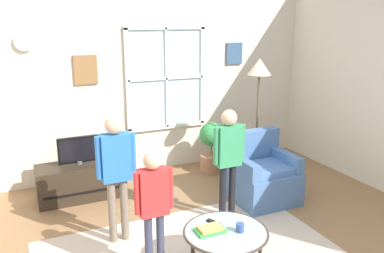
{
  "coord_description": "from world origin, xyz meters",
  "views": [
    {
      "loc": [
        -1.55,
        -2.99,
        2.27
      ],
      "look_at": [
        0.2,
        0.88,
        1.13
      ],
      "focal_mm": 37.18,
      "sensor_mm": 36.0,
      "label": 1
    }
  ],
  "objects_px": {
    "person_green_shirt": "(228,152)",
    "potted_plant_by_window": "(211,146)",
    "remote_near_books": "(216,225)",
    "book_stack": "(210,229)",
    "television": "(78,150)",
    "person_blue_shirt": "(116,165)",
    "person_red_shirt": "(153,199)",
    "tv_stand": "(81,181)",
    "remote_near_cup": "(213,222)",
    "coffee_table": "(226,234)",
    "floor_lamp": "(259,80)",
    "armchair": "(262,176)",
    "cup": "(240,227)"
  },
  "relations": [
    {
      "from": "armchair",
      "to": "coffee_table",
      "type": "relative_size",
      "value": 1.11
    },
    {
      "from": "person_blue_shirt",
      "to": "person_red_shirt",
      "type": "height_order",
      "value": "person_blue_shirt"
    },
    {
      "from": "remote_near_cup",
      "to": "person_red_shirt",
      "type": "distance_m",
      "value": 0.65
    },
    {
      "from": "television",
      "to": "book_stack",
      "type": "bearing_deg",
      "value": -68.94
    },
    {
      "from": "person_green_shirt",
      "to": "potted_plant_by_window",
      "type": "relative_size",
      "value": 1.68
    },
    {
      "from": "remote_near_cup",
      "to": "floor_lamp",
      "type": "height_order",
      "value": "floor_lamp"
    },
    {
      "from": "person_green_shirt",
      "to": "floor_lamp",
      "type": "height_order",
      "value": "floor_lamp"
    },
    {
      "from": "floor_lamp",
      "to": "cup",
      "type": "bearing_deg",
      "value": -126.86
    },
    {
      "from": "remote_near_books",
      "to": "book_stack",
      "type": "bearing_deg",
      "value": -144.73
    },
    {
      "from": "book_stack",
      "to": "person_blue_shirt",
      "type": "relative_size",
      "value": 0.19
    },
    {
      "from": "person_red_shirt",
      "to": "person_green_shirt",
      "type": "bearing_deg",
      "value": 30.37
    },
    {
      "from": "cup",
      "to": "person_blue_shirt",
      "type": "distance_m",
      "value": 1.38
    },
    {
      "from": "person_blue_shirt",
      "to": "floor_lamp",
      "type": "height_order",
      "value": "floor_lamp"
    },
    {
      "from": "cup",
      "to": "remote_near_cup",
      "type": "distance_m",
      "value": 0.28
    },
    {
      "from": "coffee_table",
      "to": "cup",
      "type": "xyz_separation_m",
      "value": [
        0.11,
        -0.06,
        0.06
      ]
    },
    {
      "from": "coffee_table",
      "to": "person_blue_shirt",
      "type": "relative_size",
      "value": 0.58
    },
    {
      "from": "coffee_table",
      "to": "floor_lamp",
      "type": "xyz_separation_m",
      "value": [
        1.42,
        1.68,
        1.1
      ]
    },
    {
      "from": "armchair",
      "to": "coffee_table",
      "type": "xyz_separation_m",
      "value": [
        -1.18,
        -1.17,
        0.06
      ]
    },
    {
      "from": "armchair",
      "to": "remote_near_cup",
      "type": "height_order",
      "value": "armchair"
    },
    {
      "from": "remote_near_cup",
      "to": "potted_plant_by_window",
      "type": "distance_m",
      "value": 2.38
    },
    {
      "from": "cup",
      "to": "person_blue_shirt",
      "type": "relative_size",
      "value": 0.06
    },
    {
      "from": "cup",
      "to": "television",
      "type": "bearing_deg",
      "value": 115.52
    },
    {
      "from": "television",
      "to": "person_red_shirt",
      "type": "relative_size",
      "value": 0.43
    },
    {
      "from": "armchair",
      "to": "coffee_table",
      "type": "distance_m",
      "value": 1.66
    },
    {
      "from": "tv_stand",
      "to": "person_red_shirt",
      "type": "distance_m",
      "value": 2.04
    },
    {
      "from": "cup",
      "to": "floor_lamp",
      "type": "relative_size",
      "value": 0.05
    },
    {
      "from": "potted_plant_by_window",
      "to": "floor_lamp",
      "type": "height_order",
      "value": "floor_lamp"
    },
    {
      "from": "person_green_shirt",
      "to": "potted_plant_by_window",
      "type": "bearing_deg",
      "value": 70.19
    },
    {
      "from": "television",
      "to": "person_green_shirt",
      "type": "xyz_separation_m",
      "value": [
        1.47,
        -1.28,
        0.16
      ]
    },
    {
      "from": "person_red_shirt",
      "to": "television",
      "type": "bearing_deg",
      "value": 100.22
    },
    {
      "from": "armchair",
      "to": "person_green_shirt",
      "type": "xyz_separation_m",
      "value": [
        -0.66,
        -0.27,
        0.5
      ]
    },
    {
      "from": "cup",
      "to": "remote_near_cup",
      "type": "bearing_deg",
      "value": 122.83
    },
    {
      "from": "remote_near_books",
      "to": "tv_stand",
      "type": "bearing_deg",
      "value": 113.87
    },
    {
      "from": "person_green_shirt",
      "to": "person_blue_shirt",
      "type": "xyz_separation_m",
      "value": [
        -1.28,
        0.05,
        0.03
      ]
    },
    {
      "from": "remote_near_cup",
      "to": "person_blue_shirt",
      "type": "height_order",
      "value": "person_blue_shirt"
    },
    {
      "from": "book_stack",
      "to": "cup",
      "type": "bearing_deg",
      "value": -23.41
    },
    {
      "from": "coffee_table",
      "to": "floor_lamp",
      "type": "bearing_deg",
      "value": 49.87
    },
    {
      "from": "person_green_shirt",
      "to": "floor_lamp",
      "type": "relative_size",
      "value": 0.74
    },
    {
      "from": "book_stack",
      "to": "floor_lamp",
      "type": "height_order",
      "value": "floor_lamp"
    },
    {
      "from": "cup",
      "to": "remote_near_books",
      "type": "relative_size",
      "value": 0.57
    },
    {
      "from": "person_green_shirt",
      "to": "person_red_shirt",
      "type": "bearing_deg",
      "value": -149.63
    },
    {
      "from": "tv_stand",
      "to": "coffee_table",
      "type": "distance_m",
      "value": 2.38
    },
    {
      "from": "armchair",
      "to": "book_stack",
      "type": "distance_m",
      "value": 1.72
    },
    {
      "from": "armchair",
      "to": "book_stack",
      "type": "xyz_separation_m",
      "value": [
        -1.31,
        -1.12,
        0.11
      ]
    },
    {
      "from": "book_stack",
      "to": "remote_near_cup",
      "type": "relative_size",
      "value": 1.9
    },
    {
      "from": "armchair",
      "to": "floor_lamp",
      "type": "bearing_deg",
      "value": 64.97
    },
    {
      "from": "book_stack",
      "to": "person_green_shirt",
      "type": "bearing_deg",
      "value": 52.26
    },
    {
      "from": "book_stack",
      "to": "person_green_shirt",
      "type": "height_order",
      "value": "person_green_shirt"
    },
    {
      "from": "television",
      "to": "remote_near_cup",
      "type": "relative_size",
      "value": 3.65
    },
    {
      "from": "person_red_shirt",
      "to": "potted_plant_by_window",
      "type": "xyz_separation_m",
      "value": [
        1.63,
        2.07,
        -0.33
      ]
    }
  ]
}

